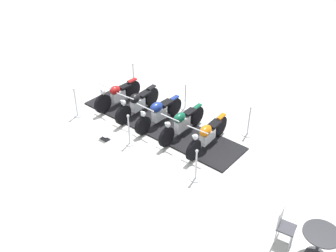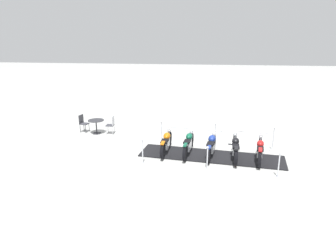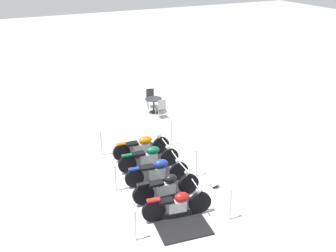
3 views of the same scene
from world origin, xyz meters
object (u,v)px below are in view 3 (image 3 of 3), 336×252
object	(u,v)px
stanchion_left_mid	(116,184)
cafe_table	(153,102)
stanchion_left_front	(136,232)
motorcycle_navy	(158,171)
motorcycle_forest	(150,157)
cafe_chair_near_table	(161,108)
stanchion_right_rear	(172,138)
cafe_chair_across_table	(150,97)
info_placard	(214,185)
stanchion_right_front	(230,209)
motorcycle_maroon	(178,204)
stanchion_right_mid	(196,168)
stanchion_left_rear	(102,149)
motorcycle_black	(167,186)
motorcycle_copper	(142,146)

from	to	relation	value
stanchion_left_mid	cafe_table	world-z (taller)	stanchion_left_mid
stanchion_left_front	stanchion_left_mid	xyz separation A→B (m)	(-2.64, 0.35, -0.03)
motorcycle_navy	stanchion_left_front	size ratio (longest dim) A/B	2.15
motorcycle_forest	cafe_chair_near_table	bearing A→B (deg)	66.69
cafe_table	stanchion_right_rear	bearing A→B (deg)	-12.72
motorcycle_navy	motorcycle_forest	world-z (taller)	motorcycle_forest
cafe_chair_across_table	info_placard	bearing A→B (deg)	5.51
stanchion_right_rear	cafe_chair_near_table	bearing A→B (deg)	163.27
stanchion_right_front	stanchion_left_mid	xyz separation A→B (m)	(-3.02, -2.55, -0.10)
motorcycle_maroon	stanchion_right_front	bearing A→B (deg)	-21.66
stanchion_right_mid	stanchion_right_rear	xyz separation A→B (m)	(-2.64, 0.35, -0.05)
stanchion_left_rear	stanchion_right_rear	size ratio (longest dim) A/B	1.03
stanchion_left_rear	cafe_chair_near_table	xyz separation A→B (m)	(-2.41, 3.74, 0.24)
cafe_table	motorcycle_black	bearing A→B (deg)	-21.07
stanchion_left_rear	cafe_chair_near_table	distance (m)	4.45
stanchion_right_rear	motorcycle_maroon	bearing A→B (deg)	-24.54
stanchion_left_mid	cafe_chair_near_table	distance (m)	6.50
motorcycle_navy	cafe_chair_across_table	world-z (taller)	motorcycle_navy
stanchion_right_rear	cafe_table	size ratio (longest dim) A/B	1.25
stanchion_left_front	cafe_table	xyz separation A→B (m)	(-8.51, 4.41, 0.23)
cafe_chair_near_table	cafe_chair_across_table	bearing A→B (deg)	-7.53
motorcycle_navy	info_placard	distance (m)	2.01
cafe_chair_across_table	motorcycle_maroon	bearing A→B (deg)	-5.40
stanchion_left_rear	motorcycle_copper	bearing A→B (deg)	59.71
motorcycle_black	motorcycle_forest	distance (m)	2.03
stanchion_right_mid	info_placard	world-z (taller)	stanchion_right_mid
stanchion_left_rear	cafe_chair_across_table	xyz separation A→B (m)	(-4.04, 3.91, 0.22)
stanchion_left_mid	cafe_chair_across_table	world-z (taller)	stanchion_left_mid
cafe_chair_near_table	cafe_chair_across_table	xyz separation A→B (m)	(-1.63, 0.17, -0.02)
stanchion_left_mid	cafe_chair_across_table	size ratio (longest dim) A/B	1.07
stanchion_right_rear	cafe_chair_across_table	bearing A→B (deg)	167.13
stanchion_left_rear	stanchion_right_front	bearing A→B (deg)	21.25
stanchion_right_mid	stanchion_right_rear	world-z (taller)	stanchion_right_mid
motorcycle_black	stanchion_left_front	xyz separation A→B (m)	(1.44, -1.69, -0.18)
stanchion_left_rear	stanchion_right_rear	world-z (taller)	stanchion_left_rear
stanchion_right_mid	cafe_table	xyz separation A→B (m)	(-6.26, 1.17, 0.19)
motorcycle_maroon	stanchion_right_mid	bearing A→B (deg)	56.78
motorcycle_navy	cafe_chair_near_table	bearing A→B (deg)	72.32
stanchion_right_rear	motorcycle_forest	bearing A→B (deg)	-48.45
motorcycle_navy	stanchion_left_mid	size ratio (longest dim) A/B	2.23
stanchion_right_front	cafe_chair_near_table	bearing A→B (deg)	169.21
motorcycle_navy	stanchion_left_front	distance (m)	3.06
stanchion_left_front	stanchion_right_mid	distance (m)	3.95
stanchion_right_front	cafe_chair_near_table	world-z (taller)	stanchion_right_front
motorcycle_black	stanchion_left_mid	world-z (taller)	motorcycle_black
stanchion_right_rear	motorcycle_copper	bearing A→B (deg)	-73.77
motorcycle_forest	cafe_table	xyz separation A→B (m)	(-5.06, 2.45, 0.04)
motorcycle_black	motorcycle_navy	world-z (taller)	motorcycle_black
motorcycle_black	stanchion_right_rear	size ratio (longest dim) A/B	2.18
motorcycle_copper	cafe_table	bearing A→B (deg)	63.97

